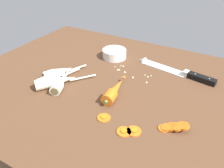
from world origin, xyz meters
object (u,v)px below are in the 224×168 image
(parsnip_front, at_px, (53,78))
(parsnip_back, at_px, (60,83))
(whole_carrot, at_px, (114,91))
(carrot_slice_stray_far, at_px, (134,131))
(carrot_slice_stray_mid, at_px, (104,117))
(carrot_slice_stray_near, at_px, (124,131))
(prep_bowl, at_px, (114,53))
(parsnip_mid_right, at_px, (58,72))
(carrot_slice_stack, at_px, (174,127))
(parsnip_mid_left, at_px, (56,81))
(chefs_knife, at_px, (173,70))

(parsnip_front, relative_size, parsnip_back, 1.08)
(whole_carrot, bearing_deg, carrot_slice_stray_far, -43.15)
(carrot_slice_stray_far, bearing_deg, carrot_slice_stray_mid, 176.17)
(parsnip_back, xyz_separation_m, carrot_slice_stray_near, (0.31, -0.09, -0.02))
(carrot_slice_stray_mid, relative_size, prep_bowl, 0.38)
(parsnip_back, bearing_deg, parsnip_mid_right, 134.40)
(whole_carrot, relative_size, carrot_slice_stack, 2.12)
(prep_bowl, bearing_deg, parsnip_front, -108.15)
(parsnip_mid_left, distance_m, prep_bowl, 0.33)
(parsnip_back, xyz_separation_m, carrot_slice_stray_far, (0.34, -0.08, -0.02))
(carrot_slice_stray_mid, bearing_deg, carrot_slice_stray_near, -15.91)
(parsnip_mid_left, distance_m, parsnip_back, 0.02)
(chefs_knife, xyz_separation_m, parsnip_back, (-0.33, -0.33, 0.01))
(whole_carrot, relative_size, carrot_slice_stray_mid, 4.30)
(parsnip_front, height_order, carrot_slice_stray_near, parsnip_front)
(parsnip_mid_right, bearing_deg, parsnip_back, -45.60)
(parsnip_front, distance_m, carrot_slice_stack, 0.48)
(carrot_slice_stray_mid, bearing_deg, carrot_slice_stray_far, -3.83)
(parsnip_mid_right, relative_size, prep_bowl, 1.67)
(chefs_knife, bearing_deg, carrot_slice_stray_far, -89.02)
(parsnip_mid_right, distance_m, carrot_slice_stray_mid, 0.32)
(chefs_knife, relative_size, prep_bowl, 3.16)
(parsnip_mid_left, height_order, parsnip_back, same)
(chefs_knife, distance_m, parsnip_front, 0.49)
(whole_carrot, xyz_separation_m, carrot_slice_stray_far, (0.14, -0.13, -0.02))
(carrot_slice_stack, bearing_deg, parsnip_back, 178.47)
(whole_carrot, height_order, parsnip_back, whole_carrot)
(parsnip_mid_left, bearing_deg, parsnip_front, 156.57)
(prep_bowl, bearing_deg, parsnip_mid_right, -113.05)
(carrot_slice_stack, xyz_separation_m, prep_bowl, (-0.38, 0.33, 0.01))
(prep_bowl, bearing_deg, carrot_slice_stack, -41.08)
(parsnip_mid_right, xyz_separation_m, carrot_slice_stack, (0.49, -0.07, -0.01))
(chefs_knife, xyz_separation_m, parsnip_front, (-0.38, -0.31, 0.01))
(parsnip_front, bearing_deg, carrot_slice_stack, -2.82)
(parsnip_mid_right, bearing_deg, carrot_slice_stray_mid, -23.64)
(carrot_slice_stack, relative_size, carrot_slice_stray_near, 1.96)
(parsnip_back, bearing_deg, prep_bowl, 80.16)
(whole_carrot, xyz_separation_m, prep_bowl, (-0.15, 0.27, 0.00))
(chefs_knife, bearing_deg, parsnip_back, -135.45)
(parsnip_mid_left, relative_size, carrot_slice_stack, 2.37)
(parsnip_back, relative_size, carrot_slice_stray_near, 4.04)
(parsnip_mid_right, distance_m, carrot_slice_stack, 0.50)
(parsnip_back, distance_m, carrot_slice_stray_far, 0.35)
(parsnip_front, height_order, parsnip_mid_left, same)
(parsnip_mid_left, bearing_deg, whole_carrot, 13.02)
(parsnip_mid_right, height_order, carrot_slice_stray_near, parsnip_mid_right)
(whole_carrot, distance_m, parsnip_mid_right, 0.26)
(chefs_knife, bearing_deg, parsnip_front, -140.18)
(parsnip_back, xyz_separation_m, prep_bowl, (0.06, 0.32, 0.00))
(chefs_knife, height_order, whole_carrot, whole_carrot)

